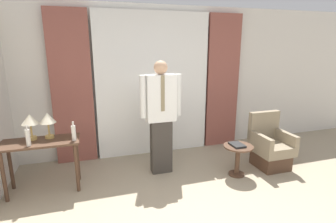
# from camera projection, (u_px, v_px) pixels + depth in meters

# --- Properties ---
(wall_back) EXTENTS (10.00, 0.06, 2.70)m
(wall_back) POSITION_uv_depth(u_px,v_px,m) (152.00, 81.00, 4.87)
(wall_back) COLOR silver
(wall_back) RESTS_ON ground_plane
(curtain_sheer_center) EXTENTS (2.06, 0.06, 2.58)m
(curtain_sheer_center) POSITION_uv_depth(u_px,v_px,m) (154.00, 85.00, 4.76)
(curtain_sheer_center) COLOR white
(curtain_sheer_center) RESTS_ON ground_plane
(curtain_drape_left) EXTENTS (0.66, 0.06, 2.58)m
(curtain_drape_left) POSITION_uv_depth(u_px,v_px,m) (72.00, 89.00, 4.36)
(curtain_drape_left) COLOR brown
(curtain_drape_left) RESTS_ON ground_plane
(curtain_drape_right) EXTENTS (0.66, 0.06, 2.58)m
(curtain_drape_right) POSITION_uv_depth(u_px,v_px,m) (223.00, 82.00, 5.16)
(curtain_drape_right) COLOR brown
(curtain_drape_right) RESTS_ON ground_plane
(desk) EXTENTS (1.02, 0.46, 0.73)m
(desk) POSITION_uv_depth(u_px,v_px,m) (41.00, 151.00, 3.59)
(desk) COLOR #4C3323
(desk) RESTS_ON ground_plane
(table_lamp_left) EXTENTS (0.22, 0.22, 0.36)m
(table_lamp_left) POSITION_uv_depth(u_px,v_px,m) (30.00, 121.00, 3.56)
(table_lamp_left) COLOR tan
(table_lamp_left) RESTS_ON desk
(table_lamp_right) EXTENTS (0.22, 0.22, 0.36)m
(table_lamp_right) POSITION_uv_depth(u_px,v_px,m) (48.00, 119.00, 3.62)
(table_lamp_right) COLOR tan
(table_lamp_right) RESTS_ON desk
(bottle_near_edge) EXTENTS (0.06, 0.06, 0.27)m
(bottle_near_edge) POSITION_uv_depth(u_px,v_px,m) (74.00, 133.00, 3.57)
(bottle_near_edge) COLOR silver
(bottle_near_edge) RESTS_ON desk
(bottle_by_lamp) EXTENTS (0.06, 0.06, 0.28)m
(bottle_by_lamp) POSITION_uv_depth(u_px,v_px,m) (28.00, 137.00, 3.37)
(bottle_by_lamp) COLOR silver
(bottle_by_lamp) RESTS_ON desk
(person) EXTENTS (0.65, 0.22, 1.79)m
(person) POSITION_uv_depth(u_px,v_px,m) (161.00, 114.00, 4.05)
(person) COLOR #38332D
(person) RESTS_ON ground_plane
(armchair) EXTENTS (0.56, 0.60, 0.91)m
(armchair) POSITION_uv_depth(u_px,v_px,m) (270.00, 148.00, 4.40)
(armchair) COLOR #4C3323
(armchair) RESTS_ON ground_plane
(side_table) EXTENTS (0.46, 0.46, 0.49)m
(side_table) POSITION_uv_depth(u_px,v_px,m) (238.00, 155.00, 4.08)
(side_table) COLOR #4C3323
(side_table) RESTS_ON ground_plane
(book) EXTENTS (0.18, 0.25, 0.03)m
(book) POSITION_uv_depth(u_px,v_px,m) (237.00, 145.00, 4.04)
(book) COLOR black
(book) RESTS_ON side_table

